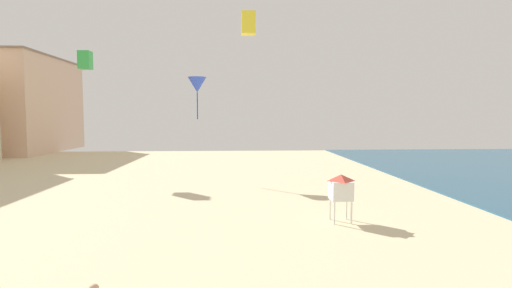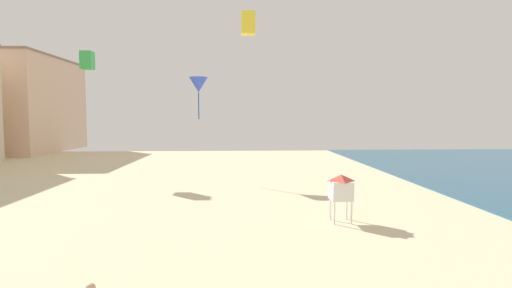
{
  "view_description": "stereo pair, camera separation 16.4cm",
  "coord_description": "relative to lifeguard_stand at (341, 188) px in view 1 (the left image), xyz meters",
  "views": [
    {
      "loc": [
        6.13,
        -2.11,
        5.62
      ],
      "look_at": [
        7.22,
        18.27,
        4.14
      ],
      "focal_mm": 26.81,
      "sensor_mm": 36.0,
      "label": 1
    },
    {
      "loc": [
        6.3,
        -2.12,
        5.62
      ],
      "look_at": [
        7.22,
        18.27,
        4.14
      ],
      "focal_mm": 26.81,
      "sensor_mm": 36.0,
      "label": 2
    }
  ],
  "objects": [
    {
      "name": "kite_blue_delta",
      "position": [
        -9.01,
        15.12,
        6.6
      ],
      "size": [
        1.66,
        1.66,
        3.78
      ],
      "color": "blue"
    },
    {
      "name": "kite_green_box",
      "position": [
        -19.92,
        18.05,
        9.14
      ],
      "size": [
        1.09,
        1.09,
        1.71
      ],
      "color": "green"
    },
    {
      "name": "kite_yellow_box",
      "position": [
        -4.92,
        -0.27,
        8.43
      ],
      "size": [
        0.69,
        0.69,
        1.09
      ],
      "color": "yellow"
    },
    {
      "name": "boardwalk_hotel_far",
      "position": [
        -40.17,
        42.98,
        5.64
      ],
      "size": [
        13.18,
        19.94,
        14.94
      ],
      "color": "beige",
      "rests_on": "ground"
    },
    {
      "name": "lifeguard_stand",
      "position": [
        0.0,
        0.0,
        0.0
      ],
      "size": [
        1.1,
        1.1,
        2.55
      ],
      "rotation": [
        0.0,
        0.0,
        0.04
      ],
      "color": "white",
      "rests_on": "ground"
    }
  ]
}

